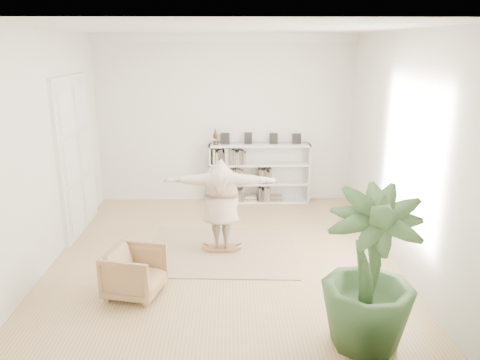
% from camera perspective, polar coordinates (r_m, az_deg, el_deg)
% --- Properties ---
extents(floor, '(6.00, 6.00, 0.00)m').
position_cam_1_polar(floor, '(7.83, -1.97, -9.34)').
color(floor, '#9E8251').
rests_on(floor, ground).
extents(room_shell, '(6.00, 6.00, 6.00)m').
position_cam_1_polar(room_shell, '(10.01, -1.95, 16.98)').
color(room_shell, silver).
rests_on(room_shell, floor).
extents(doors, '(0.09, 1.78, 2.92)m').
position_cam_1_polar(doors, '(9.05, -19.34, 2.66)').
color(doors, white).
rests_on(doors, floor).
extents(bookshelf, '(2.20, 0.35, 1.64)m').
position_cam_1_polar(bookshelf, '(10.28, 2.34, 0.74)').
color(bookshelf, silver).
rests_on(bookshelf, floor).
extents(armchair, '(0.89, 0.87, 0.67)m').
position_cam_1_polar(armchair, '(6.77, -12.71, -10.91)').
color(armchair, tan).
rests_on(armchair, floor).
extents(rug, '(2.60, 2.13, 0.02)m').
position_cam_1_polar(rug, '(8.03, -2.24, -8.60)').
color(rug, tan).
rests_on(rug, floor).
extents(rocker_board, '(0.47, 0.30, 0.10)m').
position_cam_1_polar(rocker_board, '(8.01, -2.24, -8.25)').
color(rocker_board, '#9B663E').
rests_on(rocker_board, rug).
extents(person, '(1.90, 0.61, 1.53)m').
position_cam_1_polar(person, '(7.71, -2.31, -2.70)').
color(person, tan).
rests_on(person, rocker_board).
extents(houseplant, '(1.24, 1.24, 1.88)m').
position_cam_1_polar(houseplant, '(5.52, 15.51, -10.65)').
color(houseplant, '#304F27').
rests_on(houseplant, floor).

